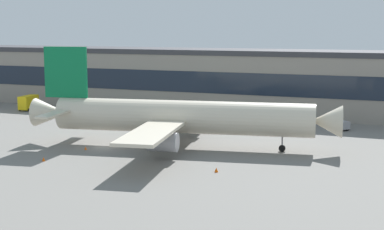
# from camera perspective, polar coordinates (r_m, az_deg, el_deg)

# --- Properties ---
(ground_plane) EXTENTS (600.00, 600.00, 0.00)m
(ground_plane) POSITION_cam_1_polar(r_m,az_deg,el_deg) (99.43, -8.69, -3.17)
(ground_plane) COLOR slate
(terminal_building) EXTENTS (167.79, 16.01, 14.95)m
(terminal_building) POSITION_cam_1_polar(r_m,az_deg,el_deg) (142.21, 1.42, 3.51)
(terminal_building) COLOR gray
(terminal_building) RESTS_ON ground_plane
(airliner) EXTENTS (52.88, 45.21, 16.86)m
(airliner) POSITION_cam_1_polar(r_m,az_deg,el_deg) (97.51, -1.40, -0.17)
(airliner) COLOR beige
(airliner) RESTS_ON ground_plane
(stair_truck) EXTENTS (3.16, 6.26, 3.55)m
(stair_truck) POSITION_cam_1_polar(r_m,az_deg,el_deg) (148.01, -15.78, 1.24)
(stair_truck) COLOR yellow
(stair_truck) RESTS_ON ground_plane
(follow_me_car) EXTENTS (4.52, 4.38, 1.85)m
(follow_me_car) POSITION_cam_1_polar(r_m,az_deg,el_deg) (118.72, 14.27, -0.88)
(follow_me_car) COLOR gray
(follow_me_car) RESTS_ON ground_plane
(traffic_cone_0) EXTENTS (0.54, 0.54, 0.68)m
(traffic_cone_0) POSITION_cam_1_polar(r_m,az_deg,el_deg) (81.66, 2.41, -5.41)
(traffic_cone_0) COLOR #F2590C
(traffic_cone_0) RESTS_ON ground_plane
(traffic_cone_1) EXTENTS (0.50, 0.50, 0.63)m
(traffic_cone_1) POSITION_cam_1_polar(r_m,az_deg,el_deg) (91.04, -14.41, -4.23)
(traffic_cone_1) COLOR #F2590C
(traffic_cone_1) RESTS_ON ground_plane
(traffic_cone_2) EXTENTS (0.45, 0.45, 0.57)m
(traffic_cone_2) POSITION_cam_1_polar(r_m,az_deg,el_deg) (97.97, -10.43, -3.22)
(traffic_cone_2) COLOR #F2590C
(traffic_cone_2) RESTS_ON ground_plane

